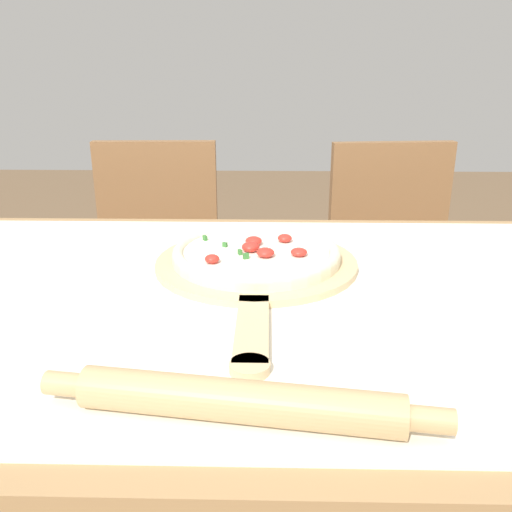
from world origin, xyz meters
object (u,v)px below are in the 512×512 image
(pizza_peel, at_px, (256,267))
(rolling_pin, at_px, (239,401))
(chair_right, at_px, (393,267))
(chair_left, at_px, (156,265))
(pizza, at_px, (256,253))

(pizza_peel, bearing_deg, rolling_pin, -91.07)
(pizza_peel, relative_size, chair_right, 0.63)
(chair_left, bearing_deg, chair_right, -2.35)
(pizza, bearing_deg, pizza_peel, -90.49)
(pizza, xyz_separation_m, rolling_pin, (-0.01, -0.45, -0.00))
(chair_right, bearing_deg, rolling_pin, -116.71)
(pizza_peel, xyz_separation_m, rolling_pin, (-0.01, -0.43, 0.02))
(pizza, relative_size, rolling_pin, 0.71)
(chair_left, relative_size, chair_right, 1.00)
(pizza_peel, bearing_deg, chair_right, 59.06)
(pizza_peel, relative_size, chair_left, 0.63)
(rolling_pin, relative_size, chair_left, 0.48)
(chair_left, height_order, chair_right, same)
(pizza, distance_m, chair_right, 0.83)
(chair_right, bearing_deg, chair_left, 173.96)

